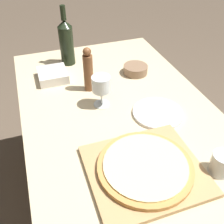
# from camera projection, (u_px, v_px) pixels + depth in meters

# --- Properties ---
(ground_plane) EXTENTS (12.00, 12.00, 0.00)m
(ground_plane) POSITION_uv_depth(u_px,v_px,m) (122.00, 215.00, 1.61)
(ground_plane) COLOR brown
(dining_table) EXTENTS (0.86, 1.56, 0.77)m
(dining_table) POSITION_uv_depth(u_px,v_px,m) (125.00, 137.00, 1.19)
(dining_table) COLOR #CCB78E
(dining_table) RESTS_ON ground_plane
(cutting_board) EXTENTS (0.39, 0.35, 0.02)m
(cutting_board) POSITION_uv_depth(u_px,v_px,m) (145.00, 170.00, 0.91)
(cutting_board) COLOR tan
(cutting_board) RESTS_ON dining_table
(pizza) EXTENTS (0.33, 0.33, 0.02)m
(pizza) POSITION_uv_depth(u_px,v_px,m) (145.00, 166.00, 0.90)
(pizza) COLOR #C68947
(pizza) RESTS_ON cutting_board
(wine_bottle) EXTENTS (0.08, 0.08, 0.33)m
(wine_bottle) POSITION_uv_depth(u_px,v_px,m) (66.00, 42.00, 1.44)
(wine_bottle) COLOR black
(wine_bottle) RESTS_ON dining_table
(pepper_mill) EXTENTS (0.05, 0.05, 0.22)m
(pepper_mill) POSITION_uv_depth(u_px,v_px,m) (88.00, 70.00, 1.25)
(pepper_mill) COLOR brown
(pepper_mill) RESTS_ON dining_table
(wine_glass) EXTENTS (0.08, 0.08, 0.15)m
(wine_glass) POSITION_uv_depth(u_px,v_px,m) (101.00, 85.00, 1.15)
(wine_glass) COLOR silver
(wine_glass) RESTS_ON dining_table
(small_bowl) EXTENTS (0.13, 0.13, 0.05)m
(small_bowl) POSITION_uv_depth(u_px,v_px,m) (135.00, 69.00, 1.42)
(small_bowl) COLOR #84664C
(small_bowl) RESTS_ON dining_table
(drinking_tumbler) EXTENTS (0.08, 0.08, 0.08)m
(drinking_tumbler) POSITION_uv_depth(u_px,v_px,m) (221.00, 163.00, 0.89)
(drinking_tumbler) COLOR silver
(drinking_tumbler) RESTS_ON dining_table
(dinner_plate) EXTENTS (0.22, 0.22, 0.01)m
(dinner_plate) POSITION_uv_depth(u_px,v_px,m) (158.00, 113.00, 1.16)
(dinner_plate) COLOR white
(dinner_plate) RESTS_ON dining_table
(food_container) EXTENTS (0.15, 0.16, 0.05)m
(food_container) POSITION_uv_depth(u_px,v_px,m) (53.00, 75.00, 1.37)
(food_container) COLOR beige
(food_container) RESTS_ON dining_table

